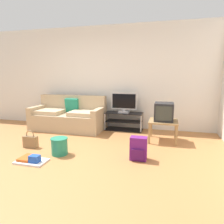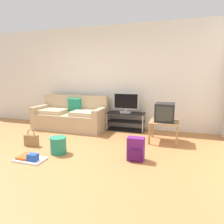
{
  "view_description": "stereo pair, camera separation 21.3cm",
  "coord_description": "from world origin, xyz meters",
  "px_view_note": "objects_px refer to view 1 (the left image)",
  "views": [
    {
      "loc": [
        1.76,
        -2.97,
        1.4
      ],
      "look_at": [
        0.68,
        1.08,
        0.66
      ],
      "focal_mm": 32.87,
      "sensor_mm": 36.0,
      "label": 1
    },
    {
      "loc": [
        1.96,
        -2.91,
        1.4
      ],
      "look_at": [
        0.68,
        1.08,
        0.66
      ],
      "focal_mm": 32.87,
      "sensor_mm": 36.0,
      "label": 2
    }
  ],
  "objects_px": {
    "couch": "(69,117)",
    "backpack": "(138,149)",
    "crt_tv": "(164,112)",
    "floor_tray": "(31,160)",
    "side_table": "(163,123)",
    "handbag": "(30,141)",
    "tv_stand": "(124,121)",
    "cleaning_bucket": "(59,146)",
    "flat_tv": "(124,103)"
  },
  "relations": [
    {
      "from": "tv_stand",
      "to": "floor_tray",
      "type": "relative_size",
      "value": 1.92
    },
    {
      "from": "crt_tv",
      "to": "floor_tray",
      "type": "height_order",
      "value": "crt_tv"
    },
    {
      "from": "couch",
      "to": "cleaning_bucket",
      "type": "relative_size",
      "value": 6.09
    },
    {
      "from": "couch",
      "to": "cleaning_bucket",
      "type": "bearing_deg",
      "value": -68.71
    },
    {
      "from": "backpack",
      "to": "handbag",
      "type": "distance_m",
      "value": 2.14
    },
    {
      "from": "flat_tv",
      "to": "backpack",
      "type": "distance_m",
      "value": 2.0
    },
    {
      "from": "side_table",
      "to": "floor_tray",
      "type": "xyz_separation_m",
      "value": [
        -2.07,
        -1.72,
        -0.35
      ]
    },
    {
      "from": "side_table",
      "to": "handbag",
      "type": "height_order",
      "value": "side_table"
    },
    {
      "from": "cleaning_bucket",
      "to": "side_table",
      "type": "bearing_deg",
      "value": 35.88
    },
    {
      "from": "crt_tv",
      "to": "backpack",
      "type": "bearing_deg",
      "value": -107.73
    },
    {
      "from": "couch",
      "to": "crt_tv",
      "type": "height_order",
      "value": "couch"
    },
    {
      "from": "couch",
      "to": "floor_tray",
      "type": "relative_size",
      "value": 3.74
    },
    {
      "from": "crt_tv",
      "to": "backpack",
      "type": "xyz_separation_m",
      "value": [
        -0.38,
        -1.18,
        -0.45
      ]
    },
    {
      "from": "handbag",
      "to": "cleaning_bucket",
      "type": "xyz_separation_m",
      "value": [
        0.74,
        -0.18,
        0.04
      ]
    },
    {
      "from": "tv_stand",
      "to": "crt_tv",
      "type": "distance_m",
      "value": 1.27
    },
    {
      "from": "couch",
      "to": "handbag",
      "type": "height_order",
      "value": "couch"
    },
    {
      "from": "couch",
      "to": "backpack",
      "type": "distance_m",
      "value": 2.59
    },
    {
      "from": "tv_stand",
      "to": "backpack",
      "type": "bearing_deg",
      "value": -71.22
    },
    {
      "from": "couch",
      "to": "crt_tv",
      "type": "bearing_deg",
      "value": -8.91
    },
    {
      "from": "cleaning_bucket",
      "to": "floor_tray",
      "type": "bearing_deg",
      "value": -123.46
    },
    {
      "from": "cleaning_bucket",
      "to": "flat_tv",
      "type": "bearing_deg",
      "value": 68.23
    },
    {
      "from": "backpack",
      "to": "crt_tv",
      "type": "bearing_deg",
      "value": 52.2
    },
    {
      "from": "couch",
      "to": "flat_tv",
      "type": "height_order",
      "value": "flat_tv"
    },
    {
      "from": "floor_tray",
      "to": "side_table",
      "type": "bearing_deg",
      "value": 39.76
    },
    {
      "from": "backpack",
      "to": "couch",
      "type": "bearing_deg",
      "value": 122.8
    },
    {
      "from": "couch",
      "to": "floor_tray",
      "type": "xyz_separation_m",
      "value": [
        0.37,
        -2.12,
        -0.29
      ]
    },
    {
      "from": "tv_stand",
      "to": "flat_tv",
      "type": "relative_size",
      "value": 1.45
    },
    {
      "from": "flat_tv",
      "to": "crt_tv",
      "type": "xyz_separation_m",
      "value": [
        1.0,
        -0.64,
        -0.07
      ]
    },
    {
      "from": "crt_tv",
      "to": "cleaning_bucket",
      "type": "distance_m",
      "value": 2.26
    },
    {
      "from": "backpack",
      "to": "side_table",
      "type": "bearing_deg",
      "value": 51.97
    },
    {
      "from": "tv_stand",
      "to": "floor_tray",
      "type": "bearing_deg",
      "value": -113.87
    },
    {
      "from": "side_table",
      "to": "cleaning_bucket",
      "type": "height_order",
      "value": "side_table"
    },
    {
      "from": "handbag",
      "to": "floor_tray",
      "type": "distance_m",
      "value": 0.77
    },
    {
      "from": "tv_stand",
      "to": "floor_tray",
      "type": "distance_m",
      "value": 2.63
    },
    {
      "from": "side_table",
      "to": "tv_stand",
      "type": "bearing_deg",
      "value": 145.84
    },
    {
      "from": "cleaning_bucket",
      "to": "handbag",
      "type": "bearing_deg",
      "value": 166.21
    },
    {
      "from": "couch",
      "to": "floor_tray",
      "type": "height_order",
      "value": "couch"
    },
    {
      "from": "handbag",
      "to": "side_table",
      "type": "bearing_deg",
      "value": 23.72
    },
    {
      "from": "side_table",
      "to": "crt_tv",
      "type": "relative_size",
      "value": 1.34
    },
    {
      "from": "backpack",
      "to": "floor_tray",
      "type": "relative_size",
      "value": 0.79
    },
    {
      "from": "floor_tray",
      "to": "handbag",
      "type": "bearing_deg",
      "value": 126.59
    },
    {
      "from": "handbag",
      "to": "crt_tv",
      "type": "bearing_deg",
      "value": 24.03
    },
    {
      "from": "side_table",
      "to": "backpack",
      "type": "relative_size",
      "value": 1.52
    },
    {
      "from": "tv_stand",
      "to": "cleaning_bucket",
      "type": "height_order",
      "value": "tv_stand"
    },
    {
      "from": "side_table",
      "to": "handbag",
      "type": "relative_size",
      "value": 1.73
    },
    {
      "from": "flat_tv",
      "to": "cleaning_bucket",
      "type": "bearing_deg",
      "value": -111.77
    },
    {
      "from": "tv_stand",
      "to": "backpack",
      "type": "xyz_separation_m",
      "value": [
        0.63,
        -1.84,
        -0.04
      ]
    },
    {
      "from": "couch",
      "to": "cleaning_bucket",
      "type": "xyz_separation_m",
      "value": [
        0.66,
        -1.69,
        -0.16
      ]
    },
    {
      "from": "backpack",
      "to": "flat_tv",
      "type": "bearing_deg",
      "value": 88.93
    },
    {
      "from": "side_table",
      "to": "flat_tv",
      "type": "bearing_deg",
      "value": 146.73
    }
  ]
}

